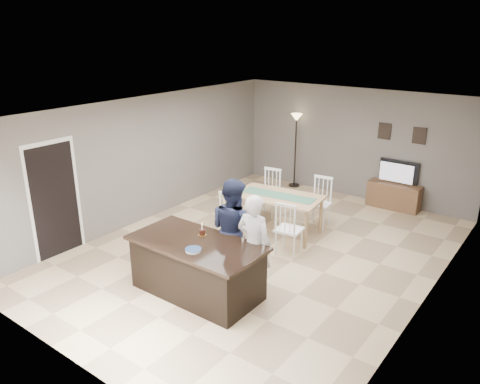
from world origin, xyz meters
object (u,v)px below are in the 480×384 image
Objects in this scene: plate_stack at (193,250)px; dining_table at (278,202)px; television at (397,172)px; floor_lamp at (296,131)px; woman at (254,245)px; man at (233,229)px; tv_console at (394,196)px; birthday_cake at (202,232)px; kitchen_island at (197,267)px.

plate_stack is 0.11× the size of dining_table.
television is 0.47× the size of floor_lamp.
woman is 5.55m from floor_lamp.
man is (-1.06, -4.88, 0.02)m from television.
plate_stack is (-1.02, -5.91, 0.06)m from television.
tv_console is 0.62× the size of floor_lamp.
birthday_cake is at bearing 18.57° from woman.
birthday_cake is at bearing 76.55° from television.
kitchen_island is 1.29× the size of woman.
birthday_cake is 0.11× the size of floor_lamp.
kitchen_island is at bearing -102.16° from tv_console.
birthday_cake reaches higher than tv_console.
kitchen_island is at bearing 123.93° from plate_stack.
television is at bearing 77.99° from kitchen_island.
woman is at bearing -73.41° from dining_table.
floor_lamp is (-1.69, 5.86, 0.59)m from plate_stack.
woman is at bearing 84.56° from television.
dining_table reaches higher than kitchen_island.
birthday_cake reaches higher than kitchen_island.
birthday_cake is 0.58m from plate_stack.
dining_table is (-0.41, 3.01, -0.24)m from plate_stack.
birthday_cake is at bearing -103.62° from tv_console.
woman reaches higher than television.
plate_stack is at bearing 54.51° from woman.
plate_stack reaches higher than kitchen_island.
floor_lamp reaches higher than plate_stack.
kitchen_island is 1.22× the size of man.
plate_stack is at bearing 80.19° from television.
kitchen_island reaches higher than tv_console.
woman is at bearing -66.18° from floor_lamp.
dining_table is at bearing 93.27° from birthday_cake.
television reaches higher than birthday_cake.
birthday_cake is (-0.23, -0.52, 0.07)m from man.
floor_lamp reaches higher than man.
floor_lamp is at bearing -68.35° from woman.
man is (0.14, 0.76, 0.42)m from kitchen_island.
dining_table is at bearing -68.79° from woman.
woman reaches higher than plate_stack.
man is (-1.06, -4.81, 0.58)m from tv_console.
kitchen_island is 1.00× the size of dining_table.
television is 0.52× the size of man.
television is 0.43× the size of dining_table.
floor_lamp is at bearing 179.58° from tv_console.
dining_table is (-1.43, -2.90, -0.18)m from television.
kitchen_island is at bearing -74.89° from floor_lamp.
tv_console is 5.52m from birthday_cake.
television is 3.73× the size of plate_stack.
birthday_cake is (-0.09, 0.24, 0.49)m from kitchen_island.
dining_table is at bearing 63.67° from television.
kitchen_island is 0.88m from man.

